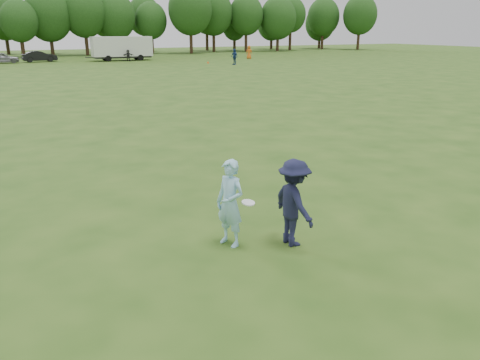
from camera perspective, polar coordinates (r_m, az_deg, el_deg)
The scene contains 12 objects.
ground at distance 10.51m, azimuth 2.97°, elevation -5.89°, with size 200.00×200.00×0.00m, color #274B15.
thrower at distance 9.42m, azimuth -1.21°, elevation -2.86°, with size 0.66×0.43×1.80m, color #94CEE6.
defender at distance 9.50m, azimuth 6.58°, elevation -2.77°, with size 1.17×0.67×1.81m, color #181A35.
player_far_b at distance 59.12m, azimuth -0.69°, elevation 14.80°, with size 1.11×0.46×1.90m, color navy.
player_far_c at distance 70.51m, azimuth 1.11°, elevation 15.31°, with size 0.93×0.60×1.89m, color orange.
player_far_d at distance 67.19m, azimuth -13.47°, elevation 14.55°, with size 1.41×0.45×1.53m, color #292929.
car_e at distance 68.44m, azimuth -27.05°, elevation 13.13°, with size 1.64×4.07×1.39m, color gray.
car_f at distance 69.35m, azimuth -23.26°, elevation 13.67°, with size 1.51×4.33×1.43m, color black.
field_cone at distance 61.63m, azimuth -3.92°, elevation 14.14°, with size 0.28×0.28×0.30m, color #F9440D.
disc_in_play at distance 9.27m, azimuth 1.01°, elevation -2.78°, with size 0.29×0.29×0.08m.
cargo_trailer at distance 68.72m, azimuth -14.21°, elevation 15.41°, with size 9.00×2.75×3.20m.
treeline at distance 85.62m, azimuth -22.46°, elevation 18.07°, with size 130.35×18.39×11.74m.
Camera 1 is at (-4.75, -8.36, 4.25)m, focal length 35.00 mm.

